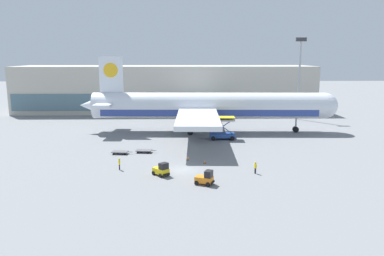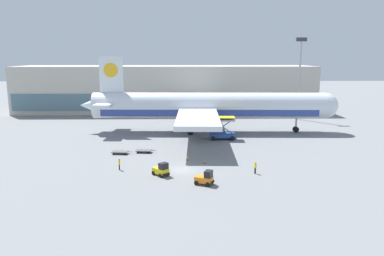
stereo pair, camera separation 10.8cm
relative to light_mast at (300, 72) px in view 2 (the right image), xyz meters
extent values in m
plane|color=slate|center=(-31.32, -45.44, -12.71)|extent=(400.00, 400.00, 0.00)
cube|color=#BCB7A8|center=(-36.53, 16.71, -5.71)|extent=(90.00, 18.00, 14.00)
cube|color=slate|center=(-36.53, 7.61, -8.86)|extent=(88.20, 0.20, 4.90)
cylinder|color=#9EA0A5|center=(0.00, 0.00, -2.31)|extent=(0.50, 0.50, 20.80)
cube|color=#333338|center=(0.00, 0.00, 8.59)|extent=(2.80, 0.50, 1.00)
cylinder|color=silver|center=(-25.34, -16.82, -6.61)|extent=(52.16, 7.50, 5.80)
cube|color=#2D428E|center=(-25.34, -16.82, -7.92)|extent=(48.00, 7.25, 1.45)
sphere|color=silver|center=(0.65, -17.67, -6.61)|extent=(5.68, 5.68, 5.68)
cone|color=silver|center=(-51.32, -15.97, -6.61)|extent=(6.56, 5.72, 5.51)
cube|color=silver|center=(-47.17, -16.11, 0.29)|extent=(5.21, 0.61, 8.00)
cylinder|color=yellow|center=(-47.17, -16.11, 1.25)|extent=(3.22, 0.65, 3.20)
cube|color=silver|center=(-48.21, -16.07, -6.03)|extent=(4.02, 13.11, 0.50)
cube|color=silver|center=(-27.94, -16.74, -7.34)|extent=(9.57, 48.24, 0.90)
cylinder|color=#9EA0A5|center=(-28.27, -26.81, -9.14)|extent=(4.29, 2.94, 2.80)
cylinder|color=#9EA0A5|center=(-27.61, -6.66, -9.14)|extent=(4.29, 2.94, 2.80)
cylinder|color=#9EA0A5|center=(-5.59, -17.47, -10.06)|extent=(0.36, 0.36, 4.00)
cylinder|color=black|center=(-5.59, -17.47, -12.06)|extent=(1.33, 0.94, 1.30)
cylinder|color=#9EA0A5|center=(-29.60, -19.88, -10.06)|extent=(0.36, 0.36, 4.00)
cylinder|color=black|center=(-29.60, -19.88, -12.06)|extent=(1.33, 0.94, 1.30)
cylinder|color=#9EA0A5|center=(-29.39, -13.49, -10.06)|extent=(0.36, 0.36, 4.00)
cylinder|color=black|center=(-29.39, -13.49, -12.06)|extent=(1.33, 0.94, 1.30)
cube|color=#284C99|center=(-23.01, -24.11, -11.91)|extent=(5.30, 3.17, 0.70)
cube|color=#B2B2B7|center=(-23.01, -24.11, -8.64)|extent=(5.03, 3.01, 0.30)
cube|color=yellow|center=(-23.01, -24.11, -8.09)|extent=(5.03, 3.01, 0.08)
cube|color=#284C99|center=(-23.01, -24.11, -10.10)|extent=(4.25, 0.30, 3.05)
cube|color=#284C99|center=(-23.01, -24.11, -10.10)|extent=(4.25, 0.30, 3.05)
cylinder|color=black|center=(-21.01, -22.68, -12.26)|extent=(0.91, 0.39, 0.90)
cylinder|color=black|center=(-21.11, -25.68, -12.26)|extent=(0.91, 0.39, 0.90)
cylinder|color=black|center=(-24.91, -22.55, -12.26)|extent=(0.91, 0.39, 0.90)
cylinder|color=black|center=(-25.01, -25.55, -12.26)|extent=(0.91, 0.39, 0.90)
cube|color=orange|center=(-28.34, -52.02, -12.01)|extent=(2.66, 2.19, 0.80)
cube|color=black|center=(-27.74, -52.28, -11.16)|extent=(1.31, 1.49, 0.90)
cube|color=black|center=(-27.21, -52.51, -12.29)|extent=(0.64, 1.22, 0.24)
cylinder|color=black|center=(-27.33, -51.69, -12.41)|extent=(0.65, 0.46, 0.60)
cylinder|color=black|center=(-27.87, -52.98, -12.41)|extent=(0.65, 0.46, 0.60)
cylinder|color=black|center=(-28.81, -51.06, -12.41)|extent=(0.65, 0.46, 0.60)
cylinder|color=black|center=(-29.36, -52.35, -12.41)|extent=(0.65, 0.46, 0.60)
cube|color=yellow|center=(-34.43, -48.02, -12.01)|extent=(2.59, 2.64, 0.80)
cube|color=black|center=(-33.99, -48.49, -11.16)|extent=(1.52, 1.50, 0.90)
cube|color=black|center=(-33.59, -48.92, -12.29)|extent=(1.04, 0.97, 0.24)
cylinder|color=black|center=(-33.37, -48.14, -12.41)|extent=(0.58, 0.60, 0.60)
cylinder|color=black|center=(-34.40, -49.08, -12.41)|extent=(0.58, 0.60, 0.60)
cylinder|color=black|center=(-34.45, -46.95, -12.41)|extent=(0.58, 0.60, 0.60)
cylinder|color=black|center=(-35.49, -47.89, -12.41)|extent=(0.58, 0.60, 0.60)
cube|color=#56565B|center=(-42.37, -35.85, -12.29)|extent=(2.94, 1.79, 0.12)
cube|color=#56565B|center=(-40.53, -36.05, -12.29)|extent=(0.90, 0.18, 0.08)
cylinder|color=black|center=(-41.33, -35.32, -12.53)|extent=(0.37, 0.18, 0.36)
cylinder|color=black|center=(-41.46, -36.59, -12.53)|extent=(0.37, 0.18, 0.36)
cylinder|color=black|center=(-43.27, -35.11, -12.53)|extent=(0.37, 0.18, 0.36)
cylinder|color=black|center=(-43.41, -36.38, -12.53)|extent=(0.37, 0.18, 0.36)
cube|color=#56565B|center=(-38.24, -34.98, -12.29)|extent=(2.94, 1.79, 0.12)
cube|color=#56565B|center=(-36.40, -35.18, -12.29)|extent=(0.90, 0.18, 0.08)
cylinder|color=black|center=(-37.20, -34.45, -12.53)|extent=(0.37, 0.18, 0.36)
cylinder|color=black|center=(-37.33, -35.72, -12.53)|extent=(0.37, 0.18, 0.36)
cylinder|color=black|center=(-39.15, -34.24, -12.53)|extent=(0.37, 0.18, 0.36)
cylinder|color=black|center=(-39.28, -35.51, -12.53)|extent=(0.37, 0.18, 0.36)
cylinder|color=black|center=(-40.84, -45.37, -12.27)|extent=(0.14, 0.14, 0.88)
cylinder|color=black|center=(-40.92, -45.18, -12.27)|extent=(0.14, 0.14, 0.88)
cube|color=yellow|center=(-40.88, -45.27, -11.50)|extent=(0.34, 0.42, 0.66)
cylinder|color=yellow|center=(-40.79, -45.50, -11.47)|extent=(0.09, 0.09, 0.59)
cylinder|color=yellow|center=(-40.97, -45.05, -11.47)|extent=(0.09, 0.09, 0.59)
sphere|color=#846047|center=(-40.88, -45.27, -11.05)|extent=(0.24, 0.24, 0.24)
sphere|color=yellow|center=(-40.88, -45.27, -10.99)|extent=(0.23, 0.23, 0.23)
cylinder|color=black|center=(-20.48, -47.63, -12.28)|extent=(0.14, 0.14, 0.87)
cylinder|color=black|center=(-20.55, -47.45, -12.28)|extent=(0.14, 0.14, 0.87)
cube|color=yellow|center=(-20.52, -47.54, -11.52)|extent=(0.34, 0.42, 0.65)
cylinder|color=yellow|center=(-20.43, -47.76, -11.49)|extent=(0.09, 0.09, 0.58)
cylinder|color=yellow|center=(-20.60, -47.31, -11.49)|extent=(0.09, 0.09, 0.58)
sphere|color=tan|center=(-20.52, -47.54, -11.08)|extent=(0.23, 0.23, 0.23)
sphere|color=yellow|center=(-20.52, -47.54, -11.01)|extent=(0.22, 0.22, 0.22)
cube|color=black|center=(-30.38, -40.09, -12.69)|extent=(0.40, 0.40, 0.04)
cone|color=orange|center=(-30.38, -40.09, -12.35)|extent=(0.32, 0.32, 0.63)
cylinder|color=white|center=(-30.38, -40.09, -12.32)|extent=(0.19, 0.19, 0.09)
cube|color=black|center=(-27.70, -42.03, -12.69)|extent=(0.40, 0.40, 0.04)
cone|color=orange|center=(-27.70, -42.03, -12.41)|extent=(0.32, 0.32, 0.52)
cylinder|color=white|center=(-27.70, -42.03, -12.38)|extent=(0.19, 0.19, 0.07)
camera|label=1|loc=(-31.09, -100.26, 4.47)|focal=35.00mm
camera|label=2|loc=(-30.98, -100.26, 4.47)|focal=35.00mm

